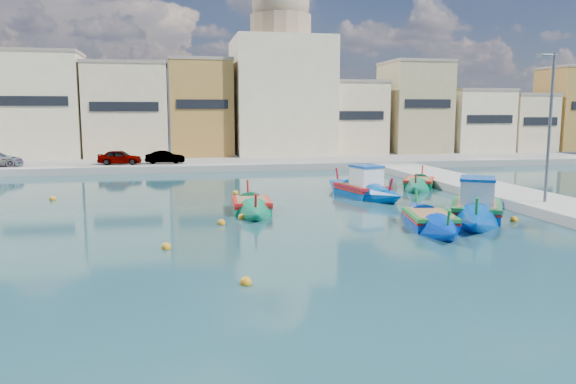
{
  "coord_description": "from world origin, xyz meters",
  "views": [
    {
      "loc": [
        -1.06,
        -19.37,
        5.15
      ],
      "look_at": [
        4.0,
        6.0,
        1.4
      ],
      "focal_mm": 35.0,
      "sensor_mm": 36.0,
      "label": 1
    }
  ],
  "objects_px": {
    "luzzu_blue_cabin": "(362,190)",
    "luzzu_green": "(252,207)",
    "luzzu_blue_south": "(430,221)",
    "church_block": "(281,80)",
    "quay_street_lamp": "(549,127)",
    "luzzu_cyan_mid": "(419,184)",
    "luzzu_turquoise_cabin": "(476,210)"
  },
  "relations": [
    {
      "from": "luzzu_turquoise_cabin",
      "to": "luzzu_green",
      "type": "relative_size",
      "value": 1.31
    },
    {
      "from": "church_block",
      "to": "luzzu_turquoise_cabin",
      "type": "bearing_deg",
      "value": -84.89
    },
    {
      "from": "church_block",
      "to": "luzzu_green",
      "type": "xyz_separation_m",
      "value": [
        -7.33,
        -31.04,
        -8.17
      ]
    },
    {
      "from": "church_block",
      "to": "luzzu_blue_cabin",
      "type": "xyz_separation_m",
      "value": [
        -0.04,
        -27.16,
        -8.05
      ]
    },
    {
      "from": "luzzu_blue_cabin",
      "to": "luzzu_green",
      "type": "bearing_deg",
      "value": -151.96
    },
    {
      "from": "luzzu_blue_cabin",
      "to": "luzzu_blue_south",
      "type": "distance_m",
      "value": 9.26
    },
    {
      "from": "church_block",
      "to": "luzzu_blue_cabin",
      "type": "distance_m",
      "value": 28.33
    },
    {
      "from": "quay_street_lamp",
      "to": "luzzu_green",
      "type": "height_order",
      "value": "quay_street_lamp"
    },
    {
      "from": "luzzu_blue_cabin",
      "to": "luzzu_blue_south",
      "type": "bearing_deg",
      "value": -89.67
    },
    {
      "from": "church_block",
      "to": "luzzu_cyan_mid",
      "type": "distance_m",
      "value": 26.03
    },
    {
      "from": "luzzu_blue_cabin",
      "to": "luzzu_green",
      "type": "xyz_separation_m",
      "value": [
        -7.29,
        -3.88,
        -0.12
      ]
    },
    {
      "from": "church_block",
      "to": "luzzu_blue_cabin",
      "type": "bearing_deg",
      "value": -90.09
    },
    {
      "from": "quay_street_lamp",
      "to": "luzzu_blue_cabin",
      "type": "xyz_separation_m",
      "value": [
        -7.48,
        6.84,
        -3.98
      ]
    },
    {
      "from": "luzzu_turquoise_cabin",
      "to": "luzzu_blue_cabin",
      "type": "distance_m",
      "value": 8.39
    },
    {
      "from": "luzzu_green",
      "to": "church_block",
      "type": "bearing_deg",
      "value": 76.72
    },
    {
      "from": "church_block",
      "to": "luzzu_turquoise_cabin",
      "type": "distance_m",
      "value": 35.97
    },
    {
      "from": "church_block",
      "to": "quay_street_lamp",
      "type": "bearing_deg",
      "value": -77.65
    },
    {
      "from": "luzzu_cyan_mid",
      "to": "luzzu_green",
      "type": "bearing_deg",
      "value": -150.98
    },
    {
      "from": "quay_street_lamp",
      "to": "luzzu_blue_cabin",
      "type": "relative_size",
      "value": 0.93
    },
    {
      "from": "luzzu_turquoise_cabin",
      "to": "luzzu_blue_cabin",
      "type": "relative_size",
      "value": 1.11
    },
    {
      "from": "quay_street_lamp",
      "to": "luzzu_cyan_mid",
      "type": "xyz_separation_m",
      "value": [
        -2.44,
        9.8,
        -4.11
      ]
    },
    {
      "from": "luzzu_green",
      "to": "quay_street_lamp",
      "type": "bearing_deg",
      "value": -11.32
    },
    {
      "from": "luzzu_cyan_mid",
      "to": "luzzu_blue_south",
      "type": "bearing_deg",
      "value": -112.21
    },
    {
      "from": "luzzu_blue_south",
      "to": "luzzu_blue_cabin",
      "type": "bearing_deg",
      "value": 90.33
    },
    {
      "from": "luzzu_blue_cabin",
      "to": "luzzu_turquoise_cabin",
      "type": "bearing_deg",
      "value": -67.85
    },
    {
      "from": "church_block",
      "to": "luzzu_blue_cabin",
      "type": "relative_size",
      "value": 2.23
    },
    {
      "from": "luzzu_cyan_mid",
      "to": "luzzu_green",
      "type": "height_order",
      "value": "luzzu_green"
    },
    {
      "from": "luzzu_blue_south",
      "to": "church_block",
      "type": "bearing_deg",
      "value": 90.02
    },
    {
      "from": "luzzu_green",
      "to": "luzzu_blue_south",
      "type": "distance_m",
      "value": 9.1
    },
    {
      "from": "church_block",
      "to": "quay_street_lamp",
      "type": "distance_m",
      "value": 35.04
    },
    {
      "from": "church_block",
      "to": "luzzu_blue_south",
      "type": "bearing_deg",
      "value": -89.98
    },
    {
      "from": "luzzu_cyan_mid",
      "to": "luzzu_blue_cabin",
      "type": "bearing_deg",
      "value": -149.6
    }
  ]
}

